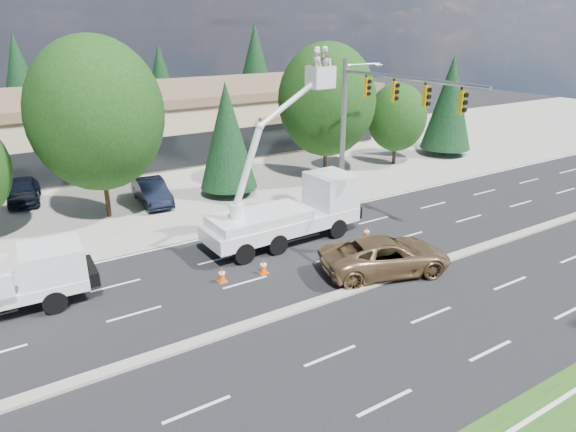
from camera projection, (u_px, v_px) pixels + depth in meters
ground at (283, 315)px, 20.48m from camera, size 140.00×140.00×0.00m
concrete_apron at (135, 187)px, 36.31m from camera, size 140.00×22.00×0.01m
road_median at (283, 313)px, 20.46m from camera, size 120.00×0.55×0.12m
strip_mall at (96, 125)px, 43.20m from camera, size 50.40×15.40×5.50m
tree_front_d at (96, 114)px, 28.69m from camera, size 7.54×7.54×10.46m
tree_front_e at (227, 136)px, 33.42m from camera, size 3.80×3.80×7.48m
tree_front_f at (327, 100)px, 36.81m from camera, size 7.03×7.03×9.76m
tree_front_g at (397, 117)px, 40.97m from camera, size 4.70×4.70×6.53m
tree_front_h at (449, 103)px, 43.72m from camera, size 4.26×4.26×8.40m
tree_back_b at (21, 83)px, 49.81m from camera, size 5.12×5.12×10.10m
tree_back_c at (161, 82)px, 57.03m from camera, size 4.48×4.48×8.82m
tree_back_d at (255, 67)px, 62.62m from camera, size 5.52×5.52×10.88m
signal_mast at (368, 115)px, 28.91m from camera, size 2.76×10.16×9.00m
utility_pickup at (13, 287)px, 20.52m from camera, size 6.50×2.77×2.45m
bucket_truck at (295, 202)px, 26.96m from camera, size 8.58×2.97×9.85m
traffic_cone_b at (222, 275)px, 22.97m from camera, size 0.40×0.40×0.70m
traffic_cone_c at (263, 266)px, 23.76m from camera, size 0.40×0.40×0.70m
traffic_cone_d at (367, 233)px, 27.53m from camera, size 0.40×0.40×0.70m
minivan at (386, 256)px, 23.70m from camera, size 6.61×4.44×1.68m
parked_car_west at (23, 190)px, 33.10m from camera, size 2.53×4.79×1.55m
parked_car_east at (152, 191)px, 32.87m from camera, size 1.95×4.83×1.56m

